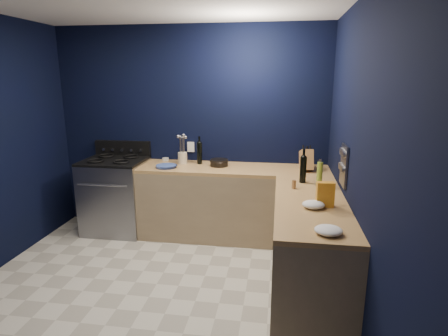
% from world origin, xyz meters
% --- Properties ---
extents(floor, '(3.50, 3.50, 0.02)m').
position_xyz_m(floor, '(0.00, 0.00, -0.01)').
color(floor, beige).
rests_on(floor, ground).
extents(wall_back, '(3.50, 0.02, 2.60)m').
position_xyz_m(wall_back, '(0.00, 1.76, 1.30)').
color(wall_back, black).
rests_on(wall_back, ground).
extents(wall_right, '(0.02, 3.50, 2.60)m').
position_xyz_m(wall_right, '(1.76, 0.00, 1.30)').
color(wall_right, black).
rests_on(wall_right, ground).
extents(cab_back, '(2.30, 0.63, 0.86)m').
position_xyz_m(cab_back, '(0.60, 1.44, 0.43)').
color(cab_back, '#937C5B').
rests_on(cab_back, floor).
extents(top_back, '(2.30, 0.63, 0.04)m').
position_xyz_m(top_back, '(0.60, 1.44, 0.88)').
color(top_back, olive).
rests_on(top_back, cab_back).
extents(cab_right, '(0.63, 1.67, 0.86)m').
position_xyz_m(cab_right, '(1.44, 0.29, 0.43)').
color(cab_right, '#937C5B').
rests_on(cab_right, floor).
extents(top_right, '(0.63, 1.67, 0.04)m').
position_xyz_m(top_right, '(1.44, 0.29, 0.88)').
color(top_right, olive).
rests_on(top_right, cab_right).
extents(gas_range, '(0.76, 0.66, 0.92)m').
position_xyz_m(gas_range, '(-0.93, 1.42, 0.46)').
color(gas_range, gray).
rests_on(gas_range, floor).
extents(oven_door, '(0.59, 0.02, 0.42)m').
position_xyz_m(oven_door, '(-0.93, 1.10, 0.45)').
color(oven_door, black).
rests_on(oven_door, gas_range).
extents(cooktop, '(0.76, 0.66, 0.03)m').
position_xyz_m(cooktop, '(-0.93, 1.42, 0.94)').
color(cooktop, black).
rests_on(cooktop, gas_range).
extents(backguard, '(0.76, 0.06, 0.20)m').
position_xyz_m(backguard, '(-0.93, 1.72, 1.04)').
color(backguard, black).
rests_on(backguard, gas_range).
extents(spice_panel, '(0.02, 0.28, 0.38)m').
position_xyz_m(spice_panel, '(1.74, 0.55, 1.18)').
color(spice_panel, gray).
rests_on(spice_panel, wall_right).
extents(wall_outlet, '(0.09, 0.02, 0.13)m').
position_xyz_m(wall_outlet, '(0.00, 1.74, 1.08)').
color(wall_outlet, white).
rests_on(wall_outlet, wall_back).
extents(plate_stack, '(0.28, 0.28, 0.03)m').
position_xyz_m(plate_stack, '(-0.21, 1.31, 0.92)').
color(plate_stack, '#365196').
rests_on(plate_stack, top_back).
extents(ramekin, '(0.09, 0.09, 0.03)m').
position_xyz_m(ramekin, '(-0.33, 1.69, 0.92)').
color(ramekin, white).
rests_on(ramekin, top_back).
extents(utensil_crock, '(0.14, 0.14, 0.15)m').
position_xyz_m(utensil_crock, '(-0.06, 1.54, 0.97)').
color(utensil_crock, beige).
rests_on(utensil_crock, top_back).
extents(wine_bottle_back, '(0.08, 0.08, 0.27)m').
position_xyz_m(wine_bottle_back, '(0.15, 1.57, 1.04)').
color(wine_bottle_back, black).
rests_on(wine_bottle_back, top_back).
extents(lemon_basket, '(0.23, 0.23, 0.08)m').
position_xyz_m(lemon_basket, '(0.42, 1.49, 0.94)').
color(lemon_basket, black).
rests_on(lemon_basket, top_back).
extents(knife_block, '(0.16, 0.29, 0.29)m').
position_xyz_m(knife_block, '(1.46, 1.44, 1.02)').
color(knife_block, olive).
rests_on(knife_block, top_back).
extents(wine_bottle_right, '(0.07, 0.07, 0.27)m').
position_xyz_m(wine_bottle_right, '(1.39, 0.90, 1.04)').
color(wine_bottle_right, black).
rests_on(wine_bottle_right, top_right).
extents(oil_bottle, '(0.07, 0.07, 0.24)m').
position_xyz_m(oil_bottle, '(1.55, 0.81, 1.02)').
color(oil_bottle, olive).
rests_on(oil_bottle, top_right).
extents(spice_jar_near, '(0.04, 0.04, 0.09)m').
position_xyz_m(spice_jar_near, '(1.30, 0.67, 0.94)').
color(spice_jar_near, olive).
rests_on(spice_jar_near, top_right).
extents(spice_jar_far, '(0.06, 0.06, 0.10)m').
position_xyz_m(spice_jar_far, '(1.52, 0.47, 0.95)').
color(spice_jar_far, olive).
rests_on(spice_jar_far, top_right).
extents(crouton_bag, '(0.15, 0.08, 0.22)m').
position_xyz_m(crouton_bag, '(1.54, 0.19, 1.01)').
color(crouton_bag, red).
rests_on(crouton_bag, top_right).
extents(towel_front, '(0.23, 0.21, 0.07)m').
position_xyz_m(towel_front, '(1.44, 0.13, 0.93)').
color(towel_front, white).
rests_on(towel_front, top_right).
extents(towel_end, '(0.25, 0.24, 0.06)m').
position_xyz_m(towel_end, '(1.50, -0.39, 0.93)').
color(towel_end, white).
rests_on(towel_end, top_right).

